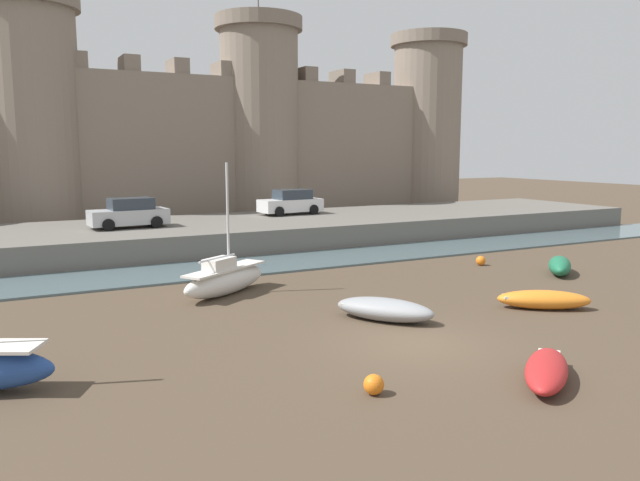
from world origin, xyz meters
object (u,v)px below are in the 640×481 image
at_px(rowboat_midflat_centre, 544,299).
at_px(mooring_buoy_near_channel, 481,261).
at_px(rowboat_near_channel_right, 560,265).
at_px(car_quay_centre_west, 291,202).
at_px(mooring_buoy_off_centre, 374,385).
at_px(car_quay_centre_east, 129,213).
at_px(sailboat_foreground_right, 225,279).
at_px(rowboat_foreground_left, 384,309).
at_px(rowboat_midflat_left, 546,370).

bearing_deg(rowboat_midflat_centre, mooring_buoy_near_channel, 62.98).
relative_size(rowboat_near_channel_right, car_quay_centre_west, 0.66).
bearing_deg(car_quay_centre_west, mooring_buoy_off_centre, -111.03).
height_order(mooring_buoy_off_centre, car_quay_centre_east, car_quay_centre_east).
distance_m(rowboat_near_channel_right, mooring_buoy_off_centre, 16.89).
bearing_deg(rowboat_near_channel_right, mooring_buoy_near_channel, 116.47).
distance_m(sailboat_foreground_right, mooring_buoy_off_centre, 11.14).
relative_size(rowboat_near_channel_right, sailboat_foreground_right, 0.54).
xyz_separation_m(rowboat_foreground_left, car_quay_centre_west, (6.05, 20.20, 1.75)).
bearing_deg(sailboat_foreground_right, mooring_buoy_off_centre, -91.47).
distance_m(rowboat_near_channel_right, car_quay_centre_east, 22.05).
bearing_deg(sailboat_foreground_right, mooring_buoy_near_channel, 0.31).
distance_m(rowboat_foreground_left, car_quay_centre_west, 21.16).
distance_m(mooring_buoy_near_channel, car_quay_centre_east, 18.65).
xyz_separation_m(rowboat_midflat_centre, car_quay_centre_east, (-10.51, 19.24, 1.79)).
relative_size(sailboat_foreground_right, mooring_buoy_off_centre, 10.58).
xyz_separation_m(rowboat_midflat_centre, mooring_buoy_off_centre, (-9.51, -3.80, -0.11)).
height_order(rowboat_foreground_left, rowboat_midflat_left, rowboat_foreground_left).
distance_m(rowboat_foreground_left, rowboat_near_channel_right, 11.57).
distance_m(rowboat_near_channel_right, rowboat_midflat_left, 14.21).
relative_size(rowboat_foreground_left, car_quay_centre_east, 0.82).
xyz_separation_m(rowboat_midflat_centre, sailboat_foreground_right, (-9.22, 7.34, 0.27)).
bearing_deg(mooring_buoy_off_centre, rowboat_foreground_left, 54.31).
bearing_deg(car_quay_centre_west, rowboat_midflat_left, -101.97).
bearing_deg(mooring_buoy_off_centre, car_quay_centre_east, 92.48).
bearing_deg(mooring_buoy_near_channel, mooring_buoy_off_centre, -139.86).
height_order(rowboat_foreground_left, rowboat_near_channel_right, rowboat_near_channel_right).
distance_m(rowboat_midflat_left, car_quay_centre_west, 27.30).
xyz_separation_m(rowboat_midflat_centre, rowboat_midflat_left, (-5.41, -5.09, -0.03)).
xyz_separation_m(rowboat_midflat_left, car_quay_centre_west, (5.65, 26.64, 1.82)).
relative_size(rowboat_midflat_left, car_quay_centre_west, 0.71).
bearing_deg(rowboat_midflat_centre, car_quay_centre_east, 118.63).
bearing_deg(rowboat_near_channel_right, car_quay_centre_east, 136.45).
height_order(rowboat_midflat_left, car_quay_centre_east, car_quay_centre_east).
distance_m(sailboat_foreground_right, car_quay_centre_east, 12.07).
bearing_deg(car_quay_centre_east, mooring_buoy_off_centre, -87.52).
bearing_deg(mooring_buoy_near_channel, rowboat_midflat_left, -126.32).
height_order(rowboat_near_channel_right, car_quay_centre_east, car_quay_centre_east).
height_order(rowboat_near_channel_right, rowboat_midflat_left, rowboat_near_channel_right).
bearing_deg(car_quay_centre_east, rowboat_midflat_centre, -61.37).
distance_m(rowboat_midflat_centre, car_quay_centre_east, 22.00).
bearing_deg(rowboat_midflat_centre, rowboat_near_channel_right, 37.05).
height_order(rowboat_midflat_centre, mooring_buoy_near_channel, rowboat_midflat_centre).
distance_m(rowboat_midflat_centre, sailboat_foreground_right, 11.79).
relative_size(rowboat_midflat_left, mooring_buoy_near_channel, 6.47).
height_order(rowboat_foreground_left, mooring_buoy_off_centre, rowboat_foreground_left).
bearing_deg(rowboat_midflat_centre, car_quay_centre_west, 89.38).
bearing_deg(mooring_buoy_near_channel, car_quay_centre_west, 104.06).
bearing_deg(car_quay_centre_east, rowboat_near_channel_right, -43.55).
bearing_deg(rowboat_near_channel_right, rowboat_midflat_left, -139.70).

